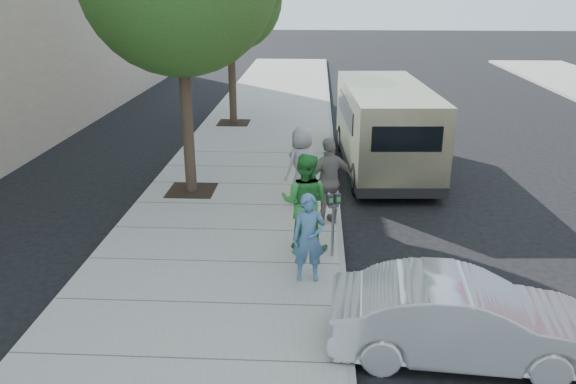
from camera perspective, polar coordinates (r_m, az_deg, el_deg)
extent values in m
plane|color=black|center=(12.26, -1.52, -4.54)|extent=(120.00, 120.00, 0.00)
cube|color=gray|center=(12.34, -6.17, -4.10)|extent=(5.00, 60.00, 0.15)
cube|color=gray|center=(12.21, 5.25, -4.35)|extent=(0.12, 60.00, 0.16)
cube|color=black|center=(14.74, -9.75, 0.18)|extent=(1.20, 1.20, 0.01)
cylinder|color=#38281E|center=(14.19, -10.22, 7.70)|extent=(0.28, 0.28, 3.96)
cube|color=black|center=(21.91, -5.54, 7.02)|extent=(1.20, 1.20, 0.01)
cylinder|color=#38281E|center=(21.58, -5.70, 11.57)|extent=(0.28, 0.28, 3.52)
cylinder|color=gray|center=(10.90, 4.56, -4.06)|extent=(0.05, 0.05, 1.03)
cube|color=gray|center=(10.68, 4.64, -1.37)|extent=(0.21, 0.13, 0.07)
cube|color=#2D2D30|center=(10.60, 4.28, -0.78)|extent=(0.14, 0.13, 0.20)
cube|color=#2D2D30|center=(10.67, 5.04, -0.67)|extent=(0.14, 0.13, 0.20)
cube|color=beige|center=(16.54, 9.82, 6.72)|extent=(2.57, 6.16, 2.23)
cube|color=beige|center=(19.84, 8.15, 7.41)|extent=(2.09, 0.73, 0.95)
cube|color=black|center=(13.55, 12.01, 5.27)|extent=(1.68, 0.11, 0.62)
cylinder|color=black|center=(18.54, 5.62, 5.45)|extent=(0.34, 0.87, 0.85)
cylinder|color=black|center=(18.84, 11.62, 5.36)|extent=(0.34, 0.87, 0.85)
cylinder|color=black|center=(14.63, 7.15, 1.31)|extent=(0.34, 0.87, 0.85)
cylinder|color=black|center=(15.01, 14.63, 1.28)|extent=(0.34, 0.87, 0.85)
imported|color=silver|center=(8.65, 17.28, -12.22)|extent=(3.91, 1.62, 1.26)
imported|color=teal|center=(9.91, 2.11, -4.70)|extent=(0.62, 0.43, 1.62)
imported|color=#2D8B35|center=(11.01, 1.71, -1.03)|extent=(1.10, 0.94, 1.99)
imported|color=gray|center=(13.53, 1.45, 2.79)|extent=(1.07, 1.04, 1.86)
imported|color=gray|center=(12.26, 4.21, 1.08)|extent=(1.24, 0.91, 1.95)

